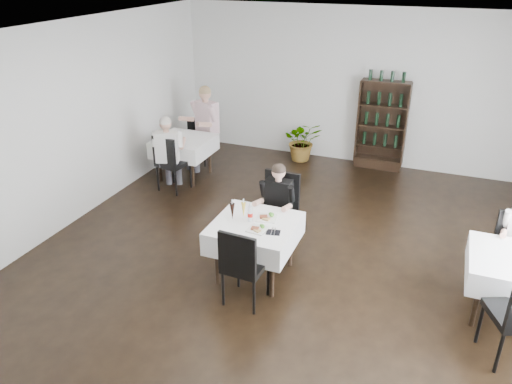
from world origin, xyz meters
TOP-DOWN VIEW (x-y plane):
  - room_shell at (0.00, 0.00)m, footprint 9.00×9.00m
  - wine_shelf at (0.60, 4.31)m, footprint 0.90×0.28m
  - main_table at (-0.30, 0.00)m, footprint 1.03×1.03m
  - left_table at (-2.70, 2.50)m, footprint 0.98×0.98m
  - potted_tree at (-0.91, 4.15)m, footprint 0.94×0.89m
  - main_chair_far at (-0.25, 0.77)m, footprint 0.53×0.54m
  - main_chair_near at (-0.21, -0.63)m, footprint 0.49×0.50m
  - left_chair_far at (-2.85, 3.27)m, footprint 0.51×0.52m
  - left_chair_near at (-2.63, 1.86)m, footprint 0.55×0.55m
  - diner_main at (-0.25, 0.69)m, footprint 0.49×0.49m
  - diner_left_far at (-2.61, 3.11)m, footprint 0.71×0.75m
  - diner_left_near at (-2.65, 1.87)m, footprint 0.59×0.63m
  - plate_far at (-0.20, 0.16)m, footprint 0.29×0.29m
  - plate_near at (-0.20, -0.16)m, footprint 0.24×0.24m
  - pilsner_dark at (-0.59, -0.03)m, footprint 0.07×0.07m
  - pilsner_lager at (-0.49, 0.09)m, footprint 0.06×0.06m
  - coke_bottle at (-0.37, 0.02)m, footprint 0.07×0.07m
  - napkin_cutlery at (-0.00, -0.15)m, footprint 0.19×0.19m

SIDE VIEW (x-z plane):
  - potted_tree at x=-0.91m, z-range 0.00..0.83m
  - left_chair_far at x=-2.85m, z-range 0.06..0.95m
  - main_chair_near at x=-0.21m, z-range 0.07..1.09m
  - left_chair_near at x=-2.63m, z-range 0.07..1.11m
  - left_table at x=-2.70m, z-range 0.24..1.01m
  - main_table at x=-0.30m, z-range 0.24..1.01m
  - main_chair_far at x=-0.25m, z-range 0.08..1.20m
  - diner_main at x=-0.25m, z-range 0.10..1.40m
  - napkin_cutlery at x=0.00m, z-range 0.77..0.79m
  - plate_near at x=-0.20m, z-range 0.75..0.82m
  - plate_far at x=-0.20m, z-range 0.75..0.83m
  - diner_left_near at x=-2.65m, z-range 0.11..1.50m
  - wine_shelf at x=0.60m, z-range -0.03..1.72m
  - coke_bottle at x=-0.37m, z-range 0.74..1.00m
  - pilsner_lager at x=-0.49m, z-range 0.75..1.00m
  - pilsner_dark at x=-0.59m, z-range 0.74..1.03m
  - diner_left_far at x=-2.61m, z-range 0.13..1.73m
  - room_shell at x=0.00m, z-range -3.00..6.00m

